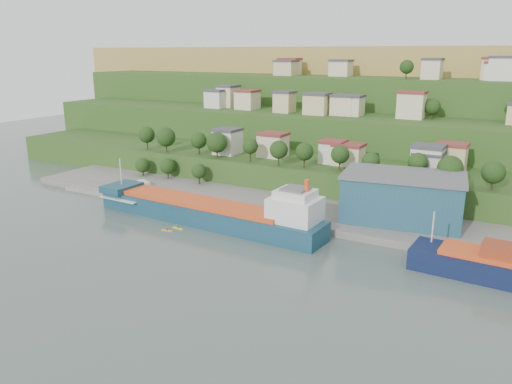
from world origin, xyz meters
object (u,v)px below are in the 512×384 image
Objects in this scene: warehouse at (402,197)px; caravan at (144,185)px; kayak_orange at (167,230)px; cargo_ship_near at (213,214)px.

warehouse is 6.19× the size of caravan.
warehouse is at bearing 24.10° from kayak_orange.
warehouse is 62.85m from kayak_orange.
warehouse is at bearing 28.39° from caravan.
cargo_ship_near is 13.00× the size of caravan.
cargo_ship_near is at bearing -161.93° from warehouse.
cargo_ship_near is at bearing 1.78° from caravan.
warehouse is 10.15× the size of kayak_orange.
kayak_orange is (-52.93, -32.89, -8.20)m from warehouse.
cargo_ship_near is 13.28m from kayak_orange.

